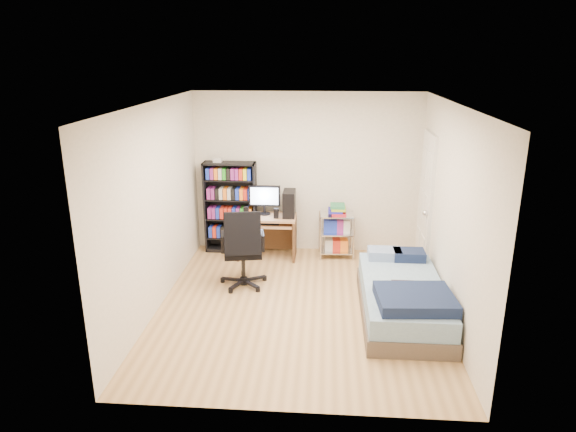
# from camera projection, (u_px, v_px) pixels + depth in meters

# --- Properties ---
(room) EXTENTS (3.58, 4.08, 2.58)m
(room) POSITION_uv_depth(u_px,v_px,m) (300.00, 211.00, 6.07)
(room) COLOR tan
(room) RESTS_ON ground
(media_shelf) EXTENTS (0.81, 0.27, 1.50)m
(media_shelf) POSITION_uv_depth(u_px,v_px,m) (231.00, 206.00, 8.06)
(media_shelf) COLOR black
(media_shelf) RESTS_ON room
(computer_desk) EXTENTS (0.89, 0.51, 1.12)m
(computer_desk) POSITION_uv_depth(u_px,v_px,m) (273.00, 219.00, 7.87)
(computer_desk) COLOR #A27653
(computer_desk) RESTS_ON room
(office_chair) EXTENTS (0.76, 0.76, 1.10)m
(office_chair) POSITION_uv_depth(u_px,v_px,m) (243.00, 262.00, 6.91)
(office_chair) COLOR black
(office_chair) RESTS_ON room
(wire_cart) EXTENTS (0.55, 0.41, 0.85)m
(wire_cart) POSITION_uv_depth(u_px,v_px,m) (337.00, 223.00, 7.87)
(wire_cart) COLOR silver
(wire_cart) RESTS_ON room
(bed) EXTENTS (0.97, 1.93, 0.55)m
(bed) POSITION_uv_depth(u_px,v_px,m) (403.00, 298.00, 6.14)
(bed) COLOR brown
(bed) RESTS_ON room
(door) EXTENTS (0.12, 0.80, 2.00)m
(door) POSITION_uv_depth(u_px,v_px,m) (426.00, 203.00, 7.30)
(door) COLOR silver
(door) RESTS_ON room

